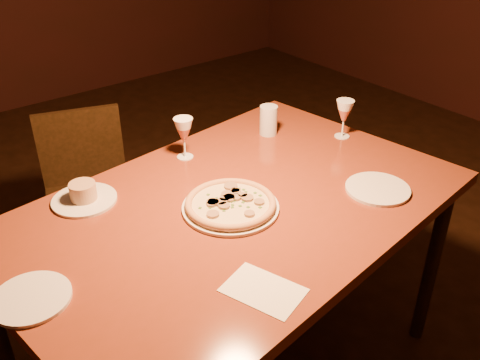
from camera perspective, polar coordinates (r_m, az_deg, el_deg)
dining_table at (r=1.84m, az=-0.53°, el=-4.47°), size 1.68×1.19×0.84m
chair_far at (r=2.69m, az=-15.84°, el=-0.87°), size 0.51×0.51×0.83m
pizza_plate at (r=1.76m, az=-1.02°, el=-2.61°), size 0.32×0.32×0.04m
ramekin_saucer at (r=1.88m, az=-16.34°, el=-1.60°), size 0.22×0.22×0.07m
wine_glass_far at (r=2.06m, az=-5.98°, el=4.45°), size 0.07×0.07×0.16m
wine_glass_right at (r=2.25m, az=11.00°, el=6.42°), size 0.07×0.07×0.16m
water_tumbler at (r=2.25m, az=3.06°, el=6.39°), size 0.07×0.07×0.12m
side_plate_left at (r=1.53m, az=-21.39°, el=-11.66°), size 0.21×0.21×0.01m
side_plate_near at (r=1.93m, az=14.47°, el=-0.93°), size 0.22×0.22×0.01m
menu_card at (r=1.46m, az=2.52°, el=-11.66°), size 0.20×0.24×0.00m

